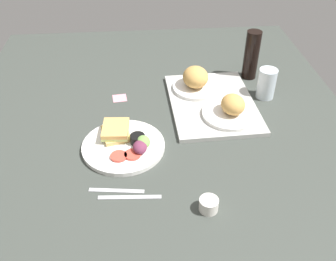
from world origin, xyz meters
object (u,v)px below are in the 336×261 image
object	(u,v)px
fork	(116,190)
knife	(130,197)
plate_with_salad	(125,143)
espresso_cup	(209,205)
soda_bottle	(251,55)
bread_plate_far	(232,109)
bread_plate_near	(196,81)
serving_tray	(212,103)
drinking_glass	(267,83)
sticky_note	(120,98)

from	to	relation	value
fork	knife	bearing A→B (deg)	-29.36
plate_with_salad	espresso_cup	distance (cm)	38.66
soda_bottle	espresso_cup	xyz separation A→B (cm)	(74.14, -30.82, -8.71)
fork	soda_bottle	bearing A→B (deg)	55.89
bread_plate_far	plate_with_salad	xyz separation A→B (cm)	(13.20, -40.19, -2.74)
bread_plate_near	plate_with_salad	world-z (taller)	bread_plate_near
serving_tray	soda_bottle	size ratio (longest dim) A/B	2.10
soda_bottle	bread_plate_near	bearing A→B (deg)	-67.33
soda_bottle	knife	size ratio (longest dim) A/B	1.13
serving_tray	drinking_glass	size ratio (longest dim) A/B	3.61
bread_plate_far	knife	distance (cm)	53.54
drinking_glass	espresso_cup	xyz separation A→B (cm)	(57.54, -33.33, -4.23)
serving_tray	plate_with_salad	size ratio (longest dim) A/B	1.58
drinking_glass	knife	size ratio (longest dim) A/B	0.66
drinking_glass	soda_bottle	world-z (taller)	soda_bottle
drinking_glass	espresso_cup	world-z (taller)	drinking_glass
bread_plate_near	fork	distance (cm)	62.93
serving_tray	soda_bottle	distance (cm)	30.73
bread_plate_far	plate_with_salad	world-z (taller)	bread_plate_far
soda_bottle	fork	world-z (taller)	soda_bottle
drinking_glass	soda_bottle	size ratio (longest dim) A/B	0.58
drinking_glass	fork	world-z (taller)	drinking_glass
soda_bottle	knife	distance (cm)	86.91
bread_plate_near	fork	world-z (taller)	bread_plate_near
drinking_glass	sticky_note	bearing A→B (deg)	-93.57
serving_tray	plate_with_salad	bearing A→B (deg)	-56.39
espresso_cup	knife	bearing A→B (deg)	-105.86
serving_tray	fork	xyz separation A→B (cm)	(43.81, -37.24, -0.55)
drinking_glass	fork	xyz separation A→B (cm)	(48.11, -59.99, -5.98)
bread_plate_far	espresso_cup	world-z (taller)	bread_plate_far
drinking_glass	bread_plate_far	bearing A→B (deg)	-50.66
bread_plate_near	plate_with_salad	size ratio (longest dim) A/B	0.69
bread_plate_near	plate_with_salad	bearing A→B (deg)	-41.48
bread_plate_near	soda_bottle	size ratio (longest dim) A/B	0.92
plate_with_salad	fork	world-z (taller)	plate_with_salad
plate_with_salad	drinking_glass	size ratio (longest dim) A/B	2.29
plate_with_salad	fork	bearing A→B (deg)	-6.66
fork	espresso_cup	bearing A→B (deg)	-11.98
plate_with_salad	sticky_note	size ratio (longest dim) A/B	5.10
bread_plate_far	espresso_cup	bearing A→B (deg)	-20.21
espresso_cup	knife	world-z (taller)	espresso_cup
bread_plate_near	drinking_glass	distance (cm)	28.72
bread_plate_far	sticky_note	world-z (taller)	bread_plate_far
plate_with_salad	espresso_cup	bearing A→B (deg)	38.86
serving_tray	bread_plate_far	bearing A→B (deg)	28.35
soda_bottle	fork	distance (cm)	87.18
serving_tray	sticky_note	bearing A→B (deg)	-102.20
bread_plate_far	espresso_cup	distance (cm)	46.21
plate_with_salad	knife	world-z (taller)	plate_with_salad
plate_with_salad	sticky_note	bearing A→B (deg)	-175.75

